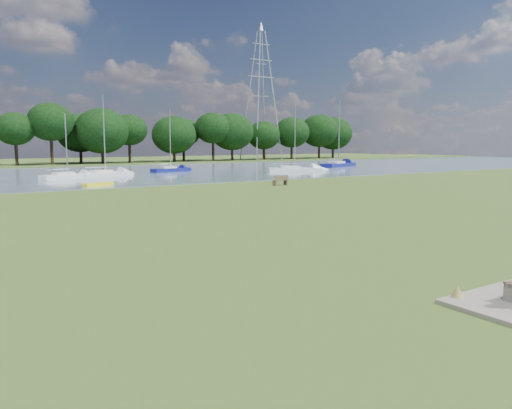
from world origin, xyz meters
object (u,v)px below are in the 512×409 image
sailboat_2 (67,175)px  sailboat_3 (170,168)px  riverbank_bench (281,180)px  sailboat_5 (294,168)px  sailboat_7 (105,172)px  kayak (98,184)px  pylon (261,75)px  sailboat_6 (338,163)px

sailboat_2 → sailboat_3: (14.07, 5.51, 0.03)m
sailboat_3 → riverbank_bench: bearing=-102.0°
sailboat_5 → sailboat_7: 24.23m
kayak → sailboat_2: 10.35m
kayak → sailboat_5: bearing=-7.4°
pylon → sailboat_3: 47.98m
riverbank_bench → sailboat_3: bearing=85.5°
riverbank_bench → sailboat_6: sailboat_6 is taller
pylon → sailboat_2: bearing=-143.7°
sailboat_2 → sailboat_7: bearing=-2.1°
sailboat_7 → sailboat_3: bearing=4.1°
kayak → sailboat_3: (13.65, 15.85, 0.32)m
kayak → sailboat_7: sailboat_7 is taller
sailboat_7 → kayak: bearing=-127.5°
riverbank_bench → sailboat_2: size_ratio=0.23×
sailboat_6 → sailboat_7: (-37.28, -2.49, -0.07)m
riverbank_bench → sailboat_7: size_ratio=0.17×
kayak → sailboat_7: (3.99, 11.77, 0.32)m
sailboat_5 → sailboat_7: bearing=-164.1°
sailboat_2 → sailboat_5: size_ratio=0.73×
kayak → sailboat_5: (27.96, 8.17, 0.28)m
kayak → sailboat_6: bearing=-4.6°
kayak → sailboat_3: 20.93m
kayak → sailboat_5: size_ratio=0.32×
kayak → pylon: size_ratio=0.10×
sailboat_2 → sailboat_3: bearing=1.3°
sailboat_7 → sailboat_6: bearing=-14.9°
sailboat_7 → pylon: bearing=19.0°
sailboat_3 → sailboat_7: 10.49m
kayak → sailboat_6: size_ratio=0.28×
sailboat_5 → kayak: bearing=-139.3°
kayak → sailboat_3: sailboat_3 is taller
pylon → sailboat_5: (-19.27, -37.14, -17.55)m
sailboat_6 → sailboat_5: bearing=-173.8°
sailboat_6 → sailboat_7: size_ratio=1.15×
sailboat_2 → sailboat_5: (28.37, -2.17, -0.00)m
sailboat_6 → riverbank_bench: bearing=-159.0°
sailboat_3 → sailboat_6: (27.62, -1.59, 0.07)m
pylon → sailboat_2: (-47.64, -34.97, -17.55)m
sailboat_3 → sailboat_7: (-9.66, -4.08, 0.00)m
riverbank_bench → sailboat_6: bearing=33.8°
pylon → sailboat_2: size_ratio=4.21×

